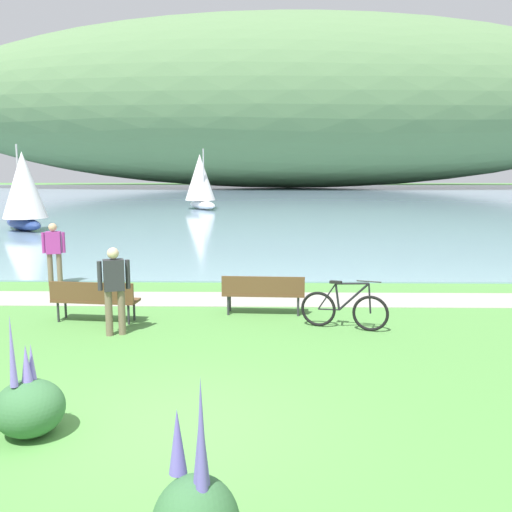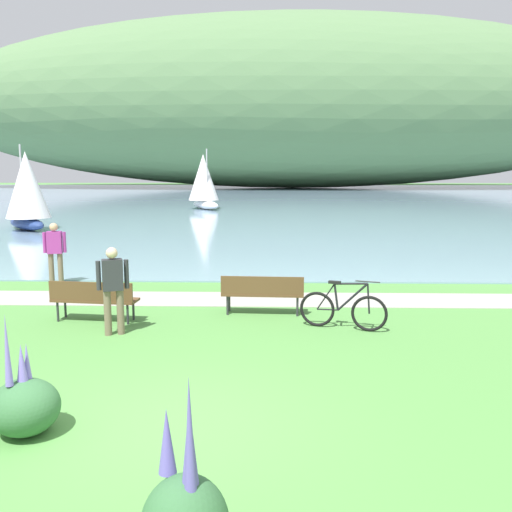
% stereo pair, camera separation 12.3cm
% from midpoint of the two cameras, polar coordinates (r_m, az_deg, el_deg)
% --- Properties ---
extents(ground_plane, '(200.00, 200.00, 0.00)m').
position_cam_midpoint_polar(ground_plane, '(7.50, -8.34, -16.57)').
color(ground_plane, '#518E42').
extents(bay_water, '(180.00, 80.00, 0.04)m').
position_cam_midpoint_polar(bay_water, '(55.54, 0.31, 5.80)').
color(bay_water, '#7A99B2').
rests_on(bay_water, ground).
extents(distant_hillside, '(103.97, 28.00, 24.27)m').
position_cam_midpoint_polar(distant_hillside, '(83.79, 3.78, 15.22)').
color(distant_hillside, '#567A4C').
rests_on(distant_hillside, bay_water).
extents(shoreline_path, '(60.00, 1.50, 0.01)m').
position_cam_midpoint_polar(shoreline_path, '(13.88, -3.54, -4.36)').
color(shoreline_path, '#A39E93').
rests_on(shoreline_path, ground).
extents(park_bench_near_camera, '(1.84, 0.68, 0.88)m').
position_cam_midpoint_polar(park_bench_near_camera, '(12.24, -15.83, -4.05)').
color(park_bench_near_camera, brown).
rests_on(park_bench_near_camera, ground).
extents(park_bench_further_along, '(1.82, 0.57, 0.88)m').
position_cam_midpoint_polar(park_bench_further_along, '(12.35, 0.95, -3.59)').
color(park_bench_further_along, brown).
rests_on(park_bench_further_along, ground).
extents(bicycle_leaning_near_bench, '(1.70, 0.61, 1.01)m').
position_cam_midpoint_polar(bicycle_leaning_near_bench, '(11.44, 9.10, -5.37)').
color(bicycle_leaning_near_bench, black).
rests_on(bicycle_leaning_near_bench, ground).
extents(person_at_shoreline, '(0.60, 0.29, 1.71)m').
position_cam_midpoint_polar(person_at_shoreline, '(16.24, -19.46, 0.60)').
color(person_at_shoreline, '#72604C').
rests_on(person_at_shoreline, ground).
extents(person_on_the_grass, '(0.58, 0.33, 1.71)m').
position_cam_midpoint_polar(person_on_the_grass, '(11.12, -13.95, -2.87)').
color(person_on_the_grass, '#72604C').
rests_on(person_on_the_grass, ground).
extents(echium_bush_closest_to_camera, '(0.84, 0.84, 1.54)m').
position_cam_midpoint_polar(echium_bush_closest_to_camera, '(7.58, -21.91, -13.82)').
color(echium_bush_closest_to_camera, '#386B3D').
rests_on(echium_bush_closest_to_camera, ground).
extents(sailboat_nearest_to_shore, '(3.13, 3.78, 4.42)m').
position_cam_midpoint_polar(sailboat_nearest_to_shore, '(42.38, -5.23, 7.57)').
color(sailboat_nearest_to_shore, white).
rests_on(sailboat_nearest_to_shore, bay_water).
extents(sailboat_mid_bay, '(3.38, 3.43, 4.26)m').
position_cam_midpoint_polar(sailboat_mid_bay, '(30.27, -22.05, 6.20)').
color(sailboat_mid_bay, navy).
rests_on(sailboat_mid_bay, bay_water).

